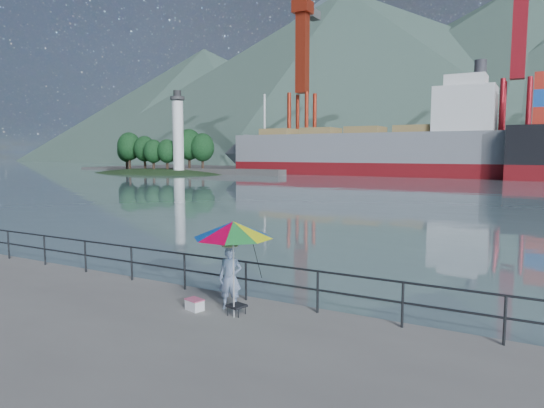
{
  "coord_description": "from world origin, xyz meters",
  "views": [
    {
      "loc": [
        9.49,
        -8.56,
        3.79
      ],
      "look_at": [
        1.36,
        6.0,
        2.0
      ],
      "focal_mm": 32.0,
      "sensor_mm": 36.0,
      "label": 1
    }
  ],
  "objects": [
    {
      "name": "harbor_water",
      "position": [
        0.0,
        130.0,
        0.0
      ],
      "size": [
        500.0,
        280.0,
        0.0
      ],
      "primitive_type": "cube",
      "color": "slate",
      "rests_on": "ground"
    },
    {
      "name": "guardrail",
      "position": [
        0.0,
        1.7,
        0.52
      ],
      "size": [
        22.0,
        0.06,
        1.03
      ],
      "color": "#2D3033",
      "rests_on": "ground"
    },
    {
      "name": "lighthouse_islet",
      "position": [
        -54.97,
        61.99,
        0.26
      ],
      "size": [
        48.0,
        26.4,
        19.2
      ],
      "color": "#263F1E",
      "rests_on": "ground"
    },
    {
      "name": "fisherman",
      "position": [
        3.03,
        0.95,
        0.76
      ],
      "size": [
        0.66,
        0.56,
        1.53
      ],
      "primitive_type": "imported",
      "rotation": [
        0.0,
        0.0,
        0.43
      ],
      "color": "#2E568B",
      "rests_on": "ground"
    },
    {
      "name": "beach_umbrella",
      "position": [
        3.46,
        0.45,
        2.04
      ],
      "size": [
        2.4,
        2.4,
        2.24
      ],
      "color": "white",
      "rests_on": "ground"
    },
    {
      "name": "folding_stool",
      "position": [
        3.42,
        0.62,
        0.13
      ],
      "size": [
        0.47,
        0.47,
        0.25
      ],
      "color": "black",
      "rests_on": "ground"
    },
    {
      "name": "cooler_bag",
      "position": [
        2.34,
        0.43,
        0.12
      ],
      "size": [
        0.48,
        0.39,
        0.24
      ],
      "primitive_type": "cube",
      "rotation": [
        0.0,
        0.0,
        -0.28
      ],
      "color": "silver",
      "rests_on": "ground"
    },
    {
      "name": "fishing_rod",
      "position": [
        3.06,
        2.19,
        0.0
      ],
      "size": [
        0.81,
        1.76,
        1.36
      ],
      "primitive_type": "cylinder",
      "rotation": [
        0.96,
        0.0,
        0.42
      ],
      "color": "black",
      "rests_on": "ground"
    },
    {
      "name": "bulk_carrier",
      "position": [
        -15.62,
        74.29,
        4.15
      ],
      "size": [
        49.59,
        8.58,
        14.5
      ],
      "color": "maroon",
      "rests_on": "ground"
    }
  ]
}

